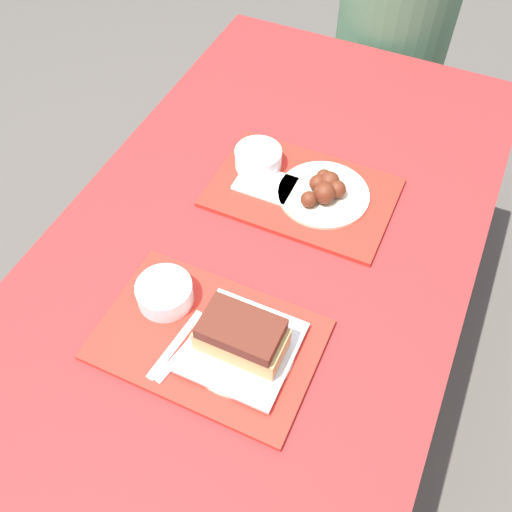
{
  "coord_description": "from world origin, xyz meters",
  "views": [
    {
      "loc": [
        0.33,
        -0.66,
        1.75
      ],
      "look_at": [
        0.02,
        0.01,
        0.79
      ],
      "focal_mm": 40.0,
      "sensor_mm": 36.0,
      "label": 1
    }
  ],
  "objects_px": {
    "bowl_coleslaw_near": "(165,292)",
    "bowl_coleslaw_far": "(258,157)",
    "tray_far": "(302,192)",
    "person_seated_across": "(397,14)",
    "wings_plate_far": "(324,190)",
    "brisket_sandwich_plate": "(242,340)",
    "tray_near": "(208,340)"
  },
  "relations": [
    {
      "from": "brisket_sandwich_plate",
      "to": "wings_plate_far",
      "type": "distance_m",
      "value": 0.45
    },
    {
      "from": "bowl_coleslaw_near",
      "to": "brisket_sandwich_plate",
      "type": "distance_m",
      "value": 0.2
    },
    {
      "from": "tray_far",
      "to": "bowl_coleslaw_far",
      "type": "distance_m",
      "value": 0.14
    },
    {
      "from": "tray_near",
      "to": "wings_plate_far",
      "type": "bearing_deg",
      "value": 80.94
    },
    {
      "from": "tray_far",
      "to": "person_seated_across",
      "type": "xyz_separation_m",
      "value": [
        -0.02,
        0.89,
        -0.01
      ]
    },
    {
      "from": "person_seated_across",
      "to": "brisket_sandwich_plate",
      "type": "bearing_deg",
      "value": -87.0
    },
    {
      "from": "tray_far",
      "to": "person_seated_across",
      "type": "distance_m",
      "value": 0.89
    },
    {
      "from": "tray_near",
      "to": "bowl_coleslaw_near",
      "type": "bearing_deg",
      "value": 159.67
    },
    {
      "from": "tray_far",
      "to": "person_seated_across",
      "type": "relative_size",
      "value": 0.59
    },
    {
      "from": "tray_near",
      "to": "person_seated_across",
      "type": "xyz_separation_m",
      "value": [
        0.0,
        1.34,
        -0.01
      ]
    },
    {
      "from": "wings_plate_far",
      "to": "person_seated_across",
      "type": "distance_m",
      "value": 0.89
    },
    {
      "from": "brisket_sandwich_plate",
      "to": "tray_near",
      "type": "bearing_deg",
      "value": -176.49
    },
    {
      "from": "bowl_coleslaw_near",
      "to": "wings_plate_far",
      "type": "distance_m",
      "value": 0.46
    },
    {
      "from": "wings_plate_far",
      "to": "tray_near",
      "type": "bearing_deg",
      "value": -99.06
    },
    {
      "from": "bowl_coleslaw_far",
      "to": "person_seated_across",
      "type": "relative_size",
      "value": 0.16
    },
    {
      "from": "tray_far",
      "to": "bowl_coleslaw_near",
      "type": "height_order",
      "value": "bowl_coleslaw_near"
    },
    {
      "from": "bowl_coleslaw_near",
      "to": "person_seated_across",
      "type": "relative_size",
      "value": 0.16
    },
    {
      "from": "tray_near",
      "to": "tray_far",
      "type": "distance_m",
      "value": 0.45
    },
    {
      "from": "brisket_sandwich_plate",
      "to": "bowl_coleslaw_far",
      "type": "bearing_deg",
      "value": 110.93
    },
    {
      "from": "bowl_coleslaw_near",
      "to": "person_seated_across",
      "type": "height_order",
      "value": "person_seated_across"
    },
    {
      "from": "wings_plate_far",
      "to": "tray_far",
      "type": "bearing_deg",
      "value": -174.54
    },
    {
      "from": "brisket_sandwich_plate",
      "to": "tray_far",
      "type": "bearing_deg",
      "value": 96.62
    },
    {
      "from": "bowl_coleslaw_near",
      "to": "bowl_coleslaw_far",
      "type": "bearing_deg",
      "value": 88.86
    },
    {
      "from": "brisket_sandwich_plate",
      "to": "person_seated_across",
      "type": "height_order",
      "value": "person_seated_across"
    },
    {
      "from": "bowl_coleslaw_near",
      "to": "brisket_sandwich_plate",
      "type": "height_order",
      "value": "brisket_sandwich_plate"
    },
    {
      "from": "tray_far",
      "to": "person_seated_across",
      "type": "height_order",
      "value": "person_seated_across"
    },
    {
      "from": "tray_near",
      "to": "tray_far",
      "type": "xyz_separation_m",
      "value": [
        0.02,
        0.45,
        0.0
      ]
    },
    {
      "from": "tray_far",
      "to": "wings_plate_far",
      "type": "relative_size",
      "value": 1.98
    },
    {
      "from": "bowl_coleslaw_far",
      "to": "person_seated_across",
      "type": "distance_m",
      "value": 0.86
    },
    {
      "from": "tray_near",
      "to": "bowl_coleslaw_near",
      "type": "relative_size",
      "value": 3.74
    },
    {
      "from": "tray_far",
      "to": "bowl_coleslaw_far",
      "type": "xyz_separation_m",
      "value": [
        -0.13,
        0.04,
        0.03
      ]
    },
    {
      "from": "tray_far",
      "to": "wings_plate_far",
      "type": "bearing_deg",
      "value": 5.46
    }
  ]
}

